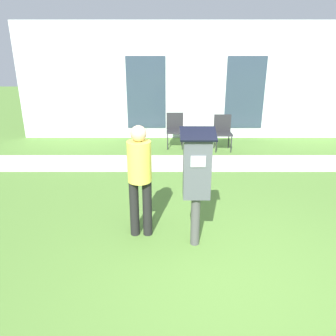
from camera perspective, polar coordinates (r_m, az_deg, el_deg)
ground_plane at (r=4.09m, az=11.66°, el=-18.05°), size 40.00×40.00×0.00m
sidewalk at (r=7.58m, az=6.01°, el=0.87°), size 12.00×1.10×0.02m
building_facade at (r=9.61m, az=4.92°, el=14.71°), size 10.00×0.26×3.20m
parking_meter at (r=4.12m, az=5.15°, el=-1.02°), size 0.44×0.31×1.59m
person_standing at (r=4.38m, az=-4.84°, el=-0.93°), size 0.32×0.32×1.58m
outdoor_chair_left at (r=8.72m, az=1.32°, el=7.09°), size 0.44×0.44×0.90m
outdoor_chair_middle at (r=8.59m, az=9.62°, el=6.62°), size 0.44×0.44×0.90m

